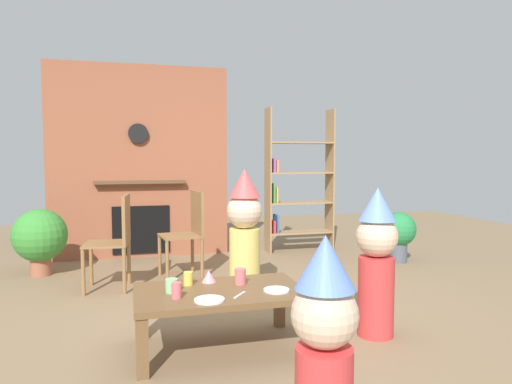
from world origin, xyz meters
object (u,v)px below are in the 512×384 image
object	(u,v)px
paper_cup_far_left	(172,286)
dining_chair_middle	(189,228)
dining_chair_left	(116,236)
paper_cup_center	(240,276)
coffee_table	(220,299)
bookshelf	(296,186)
child_with_cone_hat	(324,349)
paper_plate_rear	(276,290)
potted_plant_tall	(399,232)
child_by_the_chairs	(245,229)
potted_plant_short	(40,237)
paper_cup_near_right	(176,290)
paper_cup_near_left	(188,279)
child_in_pink	(377,258)
birthday_cake_slice	(209,276)
paper_plate_front	(209,300)

from	to	relation	value
paper_cup_far_left	dining_chair_middle	size ratio (longest dim) A/B	0.10
dining_chair_left	paper_cup_center	bearing A→B (deg)	125.77
coffee_table	paper_cup_far_left	size ratio (longest dim) A/B	12.31
bookshelf	child_with_cone_hat	size ratio (longest dim) A/B	1.99
paper_plate_rear	potted_plant_tall	distance (m)	3.01
coffee_table	paper_cup_center	xyz separation A→B (m)	(0.16, 0.10, 0.11)
child_by_the_chairs	potted_plant_short	bearing A→B (deg)	-102.08
bookshelf	paper_cup_far_left	bearing A→B (deg)	-123.21
coffee_table	paper_cup_near_right	world-z (taller)	paper_cup_near_right
paper_cup_near_left	child_by_the_chairs	xyz separation A→B (m)	(0.62, 0.93, 0.17)
bookshelf	dining_chair_middle	world-z (taller)	bookshelf
paper_cup_near_left	child_by_the_chairs	distance (m)	1.13
paper_cup_far_left	child_with_cone_hat	xyz separation A→B (m)	(0.48, -1.32, 0.07)
child_in_pink	potted_plant_tall	size ratio (longest dim) A/B	1.73
coffee_table	birthday_cake_slice	xyz separation A→B (m)	(-0.04, 0.21, 0.10)
paper_plate_front	child_with_cone_hat	bearing A→B (deg)	-75.88
bookshelf	paper_cup_far_left	xyz separation A→B (m)	(-1.89, -2.89, -0.44)
dining_chair_middle	paper_cup_far_left	bearing A→B (deg)	71.49
paper_cup_near_right	dining_chair_middle	size ratio (longest dim) A/B	0.11
paper_cup_center	potted_plant_short	distance (m)	2.81
potted_plant_tall	paper_cup_near_left	bearing A→B (deg)	-146.90
paper_plate_rear	dining_chair_left	bearing A→B (deg)	120.89
paper_cup_near_right	dining_chair_left	world-z (taller)	dining_chair_left
paper_cup_center	child_in_pink	xyz separation A→B (m)	(0.94, -0.16, 0.11)
child_with_cone_hat	child_by_the_chairs	distance (m)	2.41
paper_cup_near_right	paper_cup_near_left	bearing A→B (deg)	69.36
child_with_cone_hat	dining_chair_left	bearing A→B (deg)	8.97
coffee_table	potted_plant_tall	xyz separation A→B (m)	(2.54, 1.94, 0.03)
coffee_table	child_by_the_chairs	size ratio (longest dim) A/B	0.95
paper_cup_far_left	birthday_cake_slice	world-z (taller)	paper_cup_far_left
potted_plant_tall	potted_plant_short	size ratio (longest dim) A/B	0.85
birthday_cake_slice	dining_chair_middle	distance (m)	1.71
potted_plant_short	paper_plate_rear	bearing A→B (deg)	-53.58
child_in_pink	potted_plant_short	bearing A→B (deg)	-40.06
coffee_table	paper_plate_rear	world-z (taller)	paper_plate_rear
child_in_pink	paper_plate_rear	bearing A→B (deg)	7.56
paper_cup_near_right	potted_plant_tall	bearing A→B (deg)	35.96
dining_chair_left	potted_plant_tall	bearing A→B (deg)	-167.67
paper_cup_near_left	paper_cup_far_left	distance (m)	0.19
bookshelf	potted_plant_tall	size ratio (longest dim) A/B	3.15
birthday_cake_slice	coffee_table	bearing A→B (deg)	-79.75
paper_plate_front	dining_chair_left	world-z (taller)	dining_chair_left
paper_cup_near_left	paper_cup_far_left	size ratio (longest dim) A/B	1.02
dining_chair_left	paper_cup_near_right	bearing A→B (deg)	109.52
paper_cup_near_left	dining_chair_middle	xyz separation A→B (m)	(0.22, 1.75, 0.07)
paper_plate_front	potted_plant_short	bearing A→B (deg)	118.20
bookshelf	birthday_cake_slice	bearing A→B (deg)	-121.01
child_in_pink	dining_chair_middle	xyz separation A→B (m)	(-1.07, 1.97, -0.04)
potted_plant_short	child_with_cone_hat	bearing A→B (deg)	-65.68
dining_chair_left	dining_chair_middle	distance (m)	0.78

